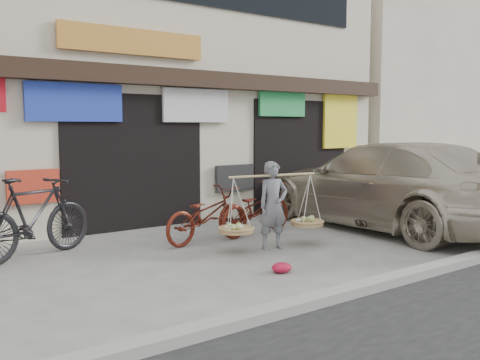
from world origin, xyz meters
TOP-DOWN VIEW (x-y plane):
  - ground at (0.00, 0.00)m, footprint 70.00×70.00m
  - kerb at (0.00, -2.00)m, footprint 70.00×0.25m
  - shophouse_block at (-0.00, 6.42)m, footprint 14.00×6.32m
  - neighbor_east at (13.50, 7.00)m, footprint 12.00×7.00m
  - street_vendor at (1.09, 0.50)m, footprint 1.93×0.78m
  - bike_1 at (-2.35, 2.23)m, footprint 2.22×1.28m
  - bike_2 at (0.49, 1.63)m, footprint 1.95×0.97m
  - bike_3 at (1.62, 1.63)m, footprint 1.95×0.97m
  - suv at (4.17, 0.64)m, footprint 2.64×6.11m
  - red_bag at (0.24, -0.71)m, footprint 0.31×0.25m

SIDE VIEW (x-z plane):
  - ground at x=0.00m, z-range 0.00..0.00m
  - kerb at x=0.00m, z-range 0.00..0.12m
  - red_bag at x=0.24m, z-range 0.00..0.14m
  - bike_2 at x=0.49m, z-range 0.00..0.98m
  - bike_3 at x=1.62m, z-range 0.00..0.98m
  - bike_1 at x=-2.35m, z-range 0.00..1.29m
  - street_vendor at x=1.09m, z-range -0.07..1.42m
  - suv at x=4.17m, z-range 0.00..1.75m
  - neighbor_east at x=13.50m, z-range 0.00..6.40m
  - shophouse_block at x=0.00m, z-range -0.05..6.95m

